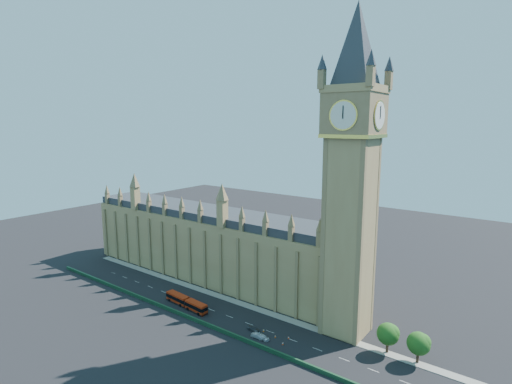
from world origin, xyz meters
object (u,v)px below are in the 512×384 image
Objects in this scene: red_bus at (186,302)px; car_silver at (258,336)px; car_grey at (253,329)px; car_white at (263,337)px.

red_bus reaches higher than car_silver.
car_grey reaches higher than car_white.
car_white is at bearing -106.82° from car_grey.
red_bus is at bearing 94.52° from car_white.
car_white is (5.07, -2.09, -0.11)m from car_grey.
car_grey is at bearing 51.88° from car_silver.
red_bus is 28.06m from car_grey.
red_bus is 4.60× the size of car_silver.
car_silver is (3.49, -2.58, -0.04)m from car_grey.
red_bus reaches higher than car_grey.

